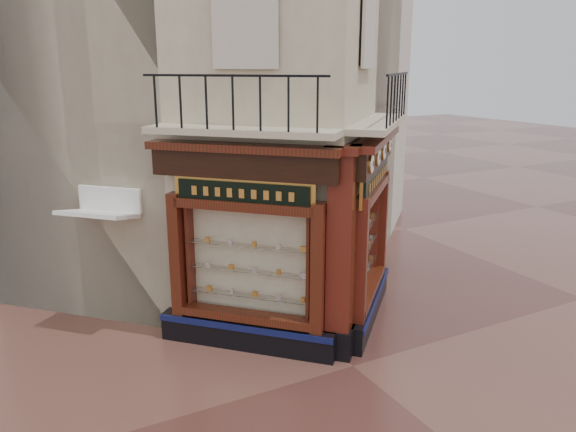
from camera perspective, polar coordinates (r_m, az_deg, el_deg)
ground at (r=10.67m, az=6.63°, el=-14.90°), size 80.00×80.00×0.00m
main_building at (r=14.73m, az=-6.93°, el=17.66°), size 11.31×11.31×12.00m
neighbour_left at (r=16.43m, az=-18.51°, el=15.00°), size 11.31×11.31×11.00m
neighbour_right at (r=17.97m, az=-2.21°, el=15.68°), size 11.31×11.31×11.00m
shopfront_left at (r=10.48m, az=-4.31°, el=-3.54°), size 2.86×2.86×3.98m
shopfront_right at (r=11.83m, az=8.26°, el=-1.47°), size 2.86×2.86×3.98m
corner_pilaster at (r=10.24m, az=5.37°, el=-4.20°), size 0.85×0.85×3.98m
balcony at (r=10.56m, az=2.72°, el=9.09°), size 5.94×2.97×1.03m
clock_a at (r=10.12m, az=8.44°, el=5.27°), size 0.29×0.29×0.36m
clock_b at (r=10.94m, az=9.13°, el=5.98°), size 0.30×0.30×0.37m
clock_c at (r=11.72m, az=9.69°, el=6.56°), size 0.31×0.31×0.39m
clock_d at (r=12.60m, az=10.24°, el=7.12°), size 0.26×0.26×0.31m
awning at (r=12.37m, az=-17.81°, el=-11.15°), size 1.59×1.59×0.25m
signboard_left at (r=10.11m, az=-4.60°, el=2.37°), size 1.95×1.95×0.52m
signboard_right at (r=11.55m, az=8.85°, el=3.85°), size 2.26×2.26×0.61m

